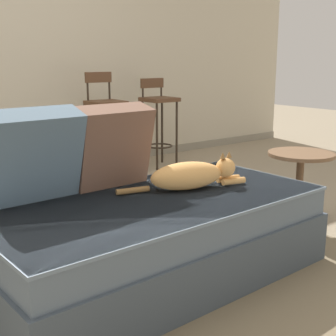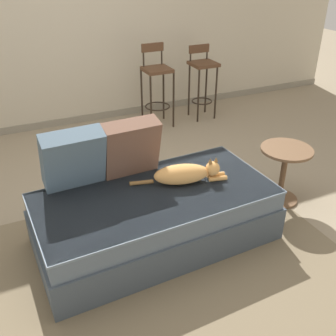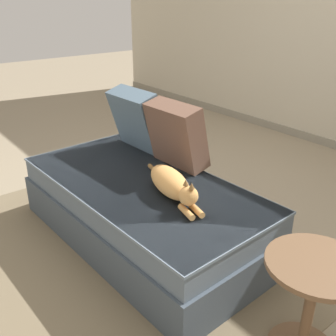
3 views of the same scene
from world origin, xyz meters
TOP-DOWN VIEW (x-y plane):
  - ground_plane at (0.00, 0.00)m, footprint 16.00×16.00m
  - area_rug at (0.00, -0.70)m, footprint 2.47×1.98m
  - couch at (0.00, -0.40)m, footprint 1.80×0.94m
  - throw_pillow_corner at (-0.50, -0.08)m, footprint 0.45×0.30m
  - throw_pillow_middle at (-0.06, -0.06)m, footprint 0.44×0.27m
  - cat at (0.27, -0.36)m, footprint 0.73×0.27m
  - side_table at (1.23, -0.35)m, footprint 0.44×0.44m

SIDE VIEW (x-z plane):
  - ground_plane at x=0.00m, z-range 0.00..0.00m
  - area_rug at x=0.00m, z-range 0.00..0.01m
  - couch at x=0.00m, z-range 0.00..0.44m
  - side_table at x=1.23m, z-range 0.08..0.59m
  - cat at x=0.27m, z-range 0.41..0.60m
  - throw_pillow_middle at x=-0.06m, z-range 0.43..0.89m
  - throw_pillow_corner at x=-0.50m, z-range 0.43..0.90m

